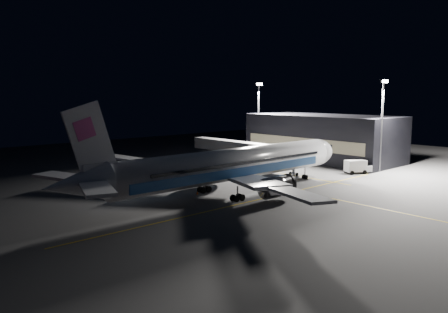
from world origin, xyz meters
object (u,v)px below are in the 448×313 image
airliner (229,166)px  jet_bridge (249,149)px  safety_cone_a (162,189)px  service_truck (358,166)px  safety_cone_b (197,193)px  safety_cone_c (165,184)px  floodlight_mast_south (382,117)px  baggage_tug (124,181)px  floodlight_mast_north (259,112)px

airliner → jet_bridge: airliner is taller
jet_bridge → safety_cone_a: 31.26m
service_truck → safety_cone_b: service_truck is taller
airliner → safety_cone_c: 15.31m
service_truck → safety_cone_a: size_ratio=10.52×
floodlight_mast_south → service_truck: floodlight_mast_south is taller
service_truck → jet_bridge: bearing=143.9°
safety_cone_b → safety_cone_c: safety_cone_c is taller
safety_cone_b → safety_cone_c: size_ratio=0.89×
airliner → safety_cone_b: size_ratio=116.67×
service_truck → safety_cone_c: bearing=-179.8°
jet_bridge → baggage_tug: size_ratio=11.50×
airliner → service_truck: 35.70m
floodlight_mast_south → safety_cone_a: 52.14m
floodlight_mast_south → jet_bridge: bearing=126.8°
airliner → baggage_tug: (-9.39, 19.61, -4.33)m
airliner → jet_bridge: size_ratio=1.79×
floodlight_mast_south → baggage_tug: size_ratio=6.92×
floodlight_mast_north → safety_cone_b: bearing=-148.1°
jet_bridge → floodlight_mast_south: 31.05m
airliner → safety_cone_b: (-3.80, 4.00, -4.90)m
safety_cone_c → safety_cone_a: bearing=-130.3°
safety_cone_c → floodlight_mast_north: bearing=21.8°
floodlight_mast_north → service_truck: bearing=-99.1°
jet_bridge → safety_cone_a: (-30.00, -7.67, -4.28)m
service_truck → safety_cone_a: 44.61m
safety_cone_b → floodlight_mast_south: bearing=-12.6°
jet_bridge → baggage_tug: 32.72m
airliner → floodlight_mast_north: (41.08, 31.99, 7.21)m
safety_cone_b → safety_cone_a: bearing=116.1°
jet_bridge → safety_cone_c: 27.57m
jet_bridge → service_truck: bearing=-60.9°
service_truck → safety_cone_c: (-39.16, 17.92, -1.32)m
jet_bridge → safety_cone_b: 30.64m
jet_bridge → floodlight_mast_south: floodlight_mast_south is taller
safety_cone_a → jet_bridge: bearing=14.3°
floodlight_mast_north → floodlight_mast_south: 38.00m
airliner → safety_cone_b: airliner is taller
floodlight_mast_north → floodlight_mast_south: (0.00, -38.00, 0.00)m
floodlight_mast_north → jet_bridge: bearing=-142.3°
airliner → floodlight_mast_south: (41.08, -6.01, 7.21)m
baggage_tug → safety_cone_b: (5.59, -15.61, -0.57)m
safety_cone_b → safety_cone_c: (-0.05, 10.00, 0.03)m
floodlight_mast_north → safety_cone_a: size_ratio=34.51×
baggage_tug → service_truck: bearing=-9.0°
airliner → floodlight_mast_south: bearing=-8.3°
floodlight_mast_north → safety_cone_a: 54.00m
floodlight_mast_north → service_truck: (-5.77, -35.91, -10.76)m
floodlight_mast_south → safety_cone_b: 47.55m
baggage_tug → safety_cone_a: baggage_tug is taller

